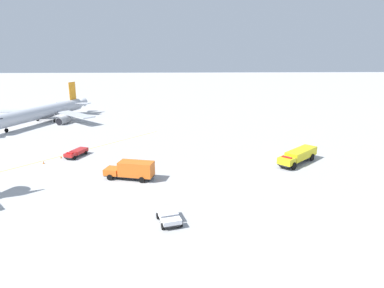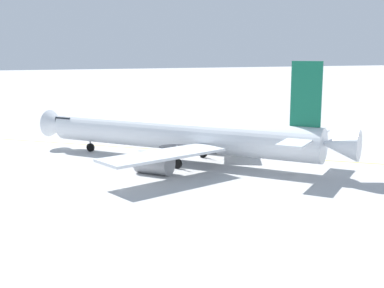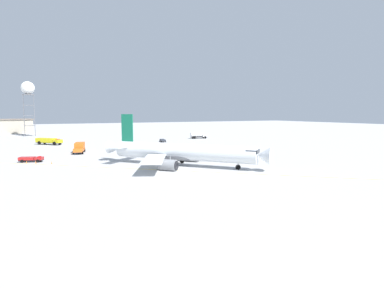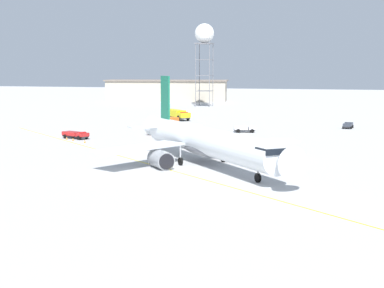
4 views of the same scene
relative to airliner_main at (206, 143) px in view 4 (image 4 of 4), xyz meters
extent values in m
plane|color=#B2B2B2|center=(4.04, -3.18, -3.08)|extent=(600.00, 600.00, 0.00)
cylinder|color=silver|center=(0.40, 0.35, 0.22)|extent=(28.27, 25.31, 3.80)
cone|color=silver|center=(14.19, 12.36, 0.22)|extent=(4.63, 4.69, 3.61)
cone|color=silver|center=(-13.62, -11.86, 0.52)|extent=(5.14, 5.06, 3.23)
cube|color=black|center=(12.53, 10.91, 1.07)|extent=(3.93, 4.01, 0.70)
ellipsoid|color=slate|center=(-0.89, -0.78, -0.83)|extent=(11.53, 10.66, 2.09)
cube|color=#146B4C|center=(-10.95, -9.53, 5.48)|extent=(2.57, 2.28, 6.73)
cube|color=silver|center=(-13.13, -7.02, 0.98)|extent=(5.34, 5.59, 0.20)
cube|color=silver|center=(-8.76, -12.04, 0.98)|extent=(5.34, 5.59, 0.20)
cube|color=silver|center=(-7.45, 4.88, -0.45)|extent=(8.18, 14.00, 0.28)
cube|color=silver|center=(3.81, -8.05, -0.45)|extent=(13.85, 9.66, 0.28)
cylinder|color=gray|center=(-4.43, 4.85, -1.90)|extent=(4.51, 4.37, 2.41)
cylinder|color=black|center=(-2.93, 6.16, -1.90)|extent=(1.46, 1.64, 2.05)
cylinder|color=gray|center=(4.20, -5.06, -1.90)|extent=(4.51, 4.37, 2.41)
cylinder|color=black|center=(5.70, -3.75, -1.90)|extent=(1.46, 1.64, 2.05)
cylinder|color=#9EA0A5|center=(10.19, 8.88, -1.49)|extent=(0.20, 0.20, 2.08)
cylinder|color=black|center=(10.19, 8.88, -2.53)|extent=(1.03, 0.95, 1.10)
cylinder|color=#9EA0A5|center=(-3.06, 1.71, -1.49)|extent=(0.20, 0.20, 2.08)
cylinder|color=black|center=(-3.06, 1.71, -2.53)|extent=(1.03, 0.95, 1.10)
cylinder|color=#9EA0A5|center=(1.28, -3.26, -1.49)|extent=(0.20, 0.20, 2.08)
cylinder|color=black|center=(1.28, -3.26, -2.53)|extent=(1.03, 0.95, 1.10)
cube|color=#232326|center=(-55.58, 17.65, -2.66)|extent=(3.99, 1.91, 0.20)
cube|color=#2D333D|center=(-56.92, 17.80, -2.21)|extent=(1.35, 1.85, 0.70)
cube|color=black|center=(-57.39, 17.86, -2.10)|extent=(0.25, 1.45, 0.39)
cube|color=#2D333D|center=(-54.91, 17.57, -2.26)|extent=(2.67, 2.01, 0.60)
cylinder|color=black|center=(-57.02, 16.95, -2.76)|extent=(0.67, 0.35, 0.64)
cylinder|color=black|center=(-56.82, 18.66, -2.76)|extent=(0.67, 0.35, 0.64)
cylinder|color=black|center=(-54.46, 16.65, -2.76)|extent=(0.67, 0.35, 0.64)
cylinder|color=black|center=(-54.26, 18.36, -2.76)|extent=(0.67, 0.35, 0.64)
cube|color=#232326|center=(-65.66, -25.06, -2.28)|extent=(9.44, 9.14, 0.20)
cube|color=yellow|center=(-62.58, -22.13, -1.58)|extent=(3.56, 3.57, 1.20)
cube|color=black|center=(-61.78, -21.37, -1.40)|extent=(1.59, 1.66, 0.67)
cube|color=yellow|center=(-66.60, -25.96, -1.38)|extent=(7.83, 7.63, 1.60)
cube|color=red|center=(-62.58, -22.13, -0.88)|extent=(1.71, 1.75, 0.16)
cylinder|color=black|center=(-63.81, -21.47, -2.38)|extent=(1.21, 1.17, 1.40)
cylinder|color=black|center=(-61.99, -23.39, -2.38)|extent=(1.21, 1.17, 1.40)
cylinder|color=black|center=(-69.09, -26.51, -2.38)|extent=(1.21, 1.17, 1.40)
cylinder|color=black|center=(-67.27, -28.42, -2.38)|extent=(1.21, 1.17, 1.40)
cube|color=#232326|center=(-34.50, -18.04, -2.48)|extent=(8.61, 4.14, 0.20)
cube|color=orange|center=(-31.62, -18.75, -1.88)|extent=(2.95, 3.09, 1.00)
cube|color=black|center=(-30.55, -19.01, -1.73)|extent=(0.60, 2.13, 0.56)
cube|color=orange|center=(-35.76, -17.73, -1.18)|extent=(6.18, 3.89, 2.40)
cylinder|color=black|center=(-31.36, -17.48, -2.58)|extent=(1.04, 0.51, 1.00)
cylinder|color=black|center=(-31.98, -19.99, -2.58)|extent=(1.04, 0.51, 1.00)
cylinder|color=black|center=(-36.78, -16.14, -2.58)|extent=(1.04, 0.51, 1.00)
cylinder|color=black|center=(-37.40, -18.66, -2.58)|extent=(1.04, 0.51, 1.00)
cube|color=#232326|center=(-41.59, -2.72, -2.58)|extent=(3.01, 4.61, 0.20)
cube|color=white|center=(-41.99, -1.29, -2.20)|extent=(2.54, 1.84, 0.55)
cube|color=black|center=(-42.13, -0.78, -2.12)|extent=(1.87, 0.59, 0.31)
cube|color=white|center=(-41.39, -3.43, -2.13)|extent=(2.94, 3.28, 0.70)
cylinder|color=black|center=(-43.09, -1.60, -2.68)|extent=(0.48, 0.85, 0.80)
cylinder|color=black|center=(-40.89, -0.99, -2.68)|extent=(0.48, 0.85, 0.80)
cylinder|color=black|center=(-42.33, -4.34, -2.68)|extent=(0.48, 0.85, 0.80)
cylinder|color=black|center=(-40.13, -3.72, -2.68)|extent=(0.48, 0.85, 0.80)
cube|color=#232326|center=(-21.94, -31.06, -2.60)|extent=(3.55, 5.77, 0.20)
cube|color=red|center=(-21.24, -29.25, -2.17)|extent=(2.43, 2.26, 0.65)
cube|color=black|center=(-20.98, -28.57, -2.07)|extent=(1.57, 0.67, 0.36)
cube|color=red|center=(-22.27, -31.93, -2.15)|extent=(3.16, 4.14, 0.70)
cube|color=red|center=(-21.24, -29.25, -1.75)|extent=(1.50, 1.05, 0.16)
cylinder|color=black|center=(-22.16, -28.90, -2.70)|extent=(0.54, 0.81, 0.76)
cylinder|color=black|center=(-20.33, -29.60, -2.70)|extent=(0.54, 0.81, 0.76)
cylinder|color=black|center=(-23.49, -32.36, -2.70)|extent=(0.54, 0.81, 0.76)
cylinder|color=black|center=(-21.66, -33.07, -2.70)|extent=(0.54, 0.81, 0.76)
cylinder|color=slate|center=(-116.03, -29.31, 7.60)|extent=(0.24, 0.24, 21.36)
cylinder|color=slate|center=(-120.92, -29.31, 7.60)|extent=(0.24, 0.24, 21.36)
cylinder|color=slate|center=(-120.92, -34.20, 7.60)|extent=(0.24, 0.24, 21.36)
cylinder|color=slate|center=(-116.03, -34.20, 7.60)|extent=(0.24, 0.24, 21.36)
cube|color=slate|center=(-118.48, -31.76, 2.26)|extent=(5.09, 5.09, 0.16)
cube|color=slate|center=(-118.48, -31.76, 7.60)|extent=(5.09, 5.09, 0.16)
cube|color=slate|center=(-118.48, -31.76, 12.94)|extent=(5.09, 5.09, 0.16)
cube|color=slate|center=(-118.48, -31.76, 18.43)|extent=(5.69, 5.69, 0.30)
sphere|color=white|center=(-118.48, -31.76, 21.87)|extent=(6.57, 6.57, 6.57)
cube|color=#B2A893|center=(-145.76, -54.58, 0.93)|extent=(20.05, 48.94, 8.01)
cube|color=#72665B|center=(-145.76, -54.58, 5.19)|extent=(21.44, 50.32, 0.50)
cube|color=yellow|center=(4.53, -4.18, -3.07)|extent=(83.03, 97.22, 0.01)
cone|color=orange|center=(-16.92, -26.66, -2.80)|extent=(0.36, 0.36, 0.55)
cylinder|color=white|center=(-16.92, -26.66, -2.77)|extent=(0.22, 0.22, 0.06)
cone|color=orange|center=(-19.11, -30.08, -2.80)|extent=(0.36, 0.36, 0.55)
cylinder|color=white|center=(-19.11, -30.08, -2.77)|extent=(0.22, 0.22, 0.06)
cone|color=orange|center=(-20.40, -32.09, -2.80)|extent=(0.36, 0.36, 0.55)
cylinder|color=white|center=(-20.40, -32.09, -2.77)|extent=(0.22, 0.22, 0.06)
camera|label=1|loc=(-43.02, 36.02, 17.88)|focal=31.73mm
camera|label=2|loc=(-55.07, 20.83, 9.91)|focal=47.63mm
camera|label=3|loc=(64.60, -30.25, 9.30)|focal=29.04mm
camera|label=4|loc=(75.49, 19.80, 10.04)|focal=54.20mm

